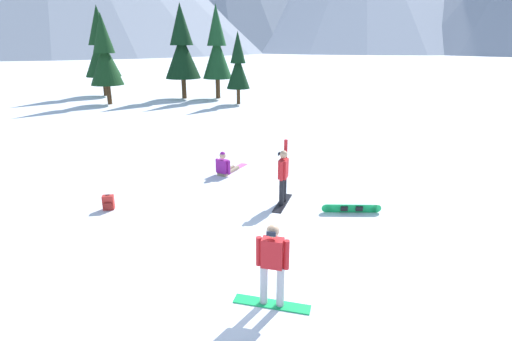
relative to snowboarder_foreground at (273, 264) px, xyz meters
The scene contains 11 objects.
ground_plane 1.80m from the snowboarder_foreground, 124.78° to the left, with size 800.00×800.00×0.00m, color white.
snowboarder_foreground is the anchor object (origin of this frame).
snowboarder_midground 5.01m from the snowboarder_foreground, 84.02° to the left, with size 0.72×1.55×1.97m.
snowboarder_background 7.98m from the snowboarder_foreground, 100.50° to the left, with size 1.18×1.71×0.92m.
loose_snowboard_near_left 4.99m from the snowboarder_foreground, 59.65° to the left, with size 1.75×0.16×0.28m.
backpack_red 6.57m from the snowboarder_foreground, 136.19° to the left, with size 0.35×0.30×0.47m.
pine_tree_broad 28.52m from the snowboarder_foreground, 97.22° to the left, with size 2.45×2.45×7.58m.
pine_tree_young 33.03m from the snowboarder_foreground, 114.86° to the left, with size 3.00×3.00×7.63m.
pine_tree_tall 28.98m from the snowboarder_foreground, 102.95° to the left, with size 2.95×2.95×7.66m.
pine_tree_leaning 27.62m from the snowboarder_foreground, 115.30° to the left, with size 2.46×2.46×6.74m.
pine_tree_slender 25.09m from the snowboarder_foreground, 93.85° to the left, with size 1.79×1.79×5.44m.
Camera 1 is at (0.59, -7.78, 4.87)m, focal length 28.05 mm.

